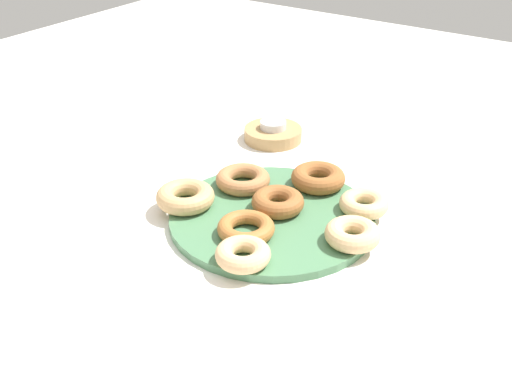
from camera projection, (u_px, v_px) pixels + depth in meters
name	position (u px, v px, depth m)	size (l,w,h in m)	color
ground_plane	(272.00, 221.00, 1.01)	(2.40, 2.40, 0.00)	white
donut_plate	(272.00, 218.00, 1.00)	(0.32, 0.32, 0.01)	#4C7F56
donut_0	(351.00, 236.00, 0.92)	(0.08, 0.08, 0.03)	#EABC84
donut_1	(185.00, 197.00, 1.02)	(0.09, 0.09, 0.03)	tan
donut_2	(243.00, 179.00, 1.07)	(0.09, 0.09, 0.03)	#B27547
donut_3	(318.00, 178.00, 1.07)	(0.09, 0.09, 0.03)	#995B2D
donut_4	(243.00, 227.00, 0.95)	(0.09, 0.09, 0.02)	#AD6B33
donut_5	(364.00, 204.00, 1.00)	(0.08, 0.08, 0.03)	#EABC84
donut_6	(278.00, 202.00, 1.00)	(0.08, 0.08, 0.03)	#995B2D
donut_7	(243.00, 254.00, 0.88)	(0.08, 0.08, 0.03)	#EABC84
candle_holder	(273.00, 134.00, 1.26)	(0.11, 0.11, 0.02)	tan
tealight	(273.00, 125.00, 1.25)	(0.05, 0.05, 0.01)	silver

